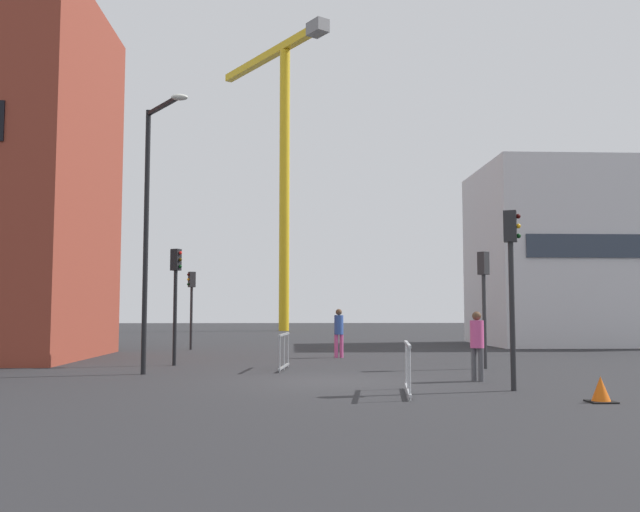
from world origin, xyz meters
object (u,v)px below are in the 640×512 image
traffic_light_corner (176,287)px  pedestrian_walking (339,329)px  traffic_light_verge (511,269)px  traffic_light_median (484,289)px  streetlamp_tall (151,213)px  traffic_cone_striped (601,390)px  traffic_light_island (191,297)px  pedestrian_waiting (477,340)px  construction_crane (283,142)px

traffic_light_corner → pedestrian_walking: bearing=31.7°
traffic_light_verge → traffic_light_median: (0.99, 5.65, -0.27)m
traffic_light_verge → traffic_light_corner: (-8.63, 7.29, -0.14)m
streetlamp_tall → traffic_light_corner: size_ratio=1.98×
traffic_light_corner → traffic_cone_striped: size_ratio=7.54×
traffic_light_island → traffic_light_median: size_ratio=0.99×
traffic_light_median → streetlamp_tall: bearing=-170.6°
traffic_light_island → traffic_light_median: traffic_light_median is taller
traffic_light_island → pedestrian_waiting: size_ratio=2.03×
traffic_light_corner → pedestrian_walking: 6.67m
streetlamp_tall → traffic_light_island: bearing=92.8°
streetlamp_tall → construction_crane: bearing=85.6°
traffic_light_island → pedestrian_waiting: bearing=-57.1°
streetlamp_tall → traffic_cone_striped: 12.26m
traffic_light_verge → traffic_cone_striped: bearing=-61.6°
construction_crane → traffic_light_island: 32.42m
traffic_light_verge → traffic_light_corner: bearing=139.8°
streetlamp_tall → traffic_cone_striped: streetlamp_tall is taller
traffic_light_corner → pedestrian_walking: size_ratio=2.06×
traffic_light_corner → streetlamp_tall: bearing=-93.1°
traffic_light_median → pedestrian_walking: bearing=128.9°
traffic_light_median → pedestrian_walking: traffic_light_median is taller
traffic_light_median → traffic_cone_striped: traffic_light_median is taller
traffic_light_verge → traffic_light_corner: size_ratio=1.06×
traffic_light_verge → traffic_light_island: bearing=120.1°
traffic_light_island → traffic_light_verge: size_ratio=0.88×
traffic_light_corner → pedestrian_waiting: 10.01m
construction_crane → traffic_cone_striped: size_ratio=52.44×
traffic_light_median → pedestrian_walking: 6.63m
traffic_light_corner → pedestrian_waiting: size_ratio=2.16×
traffic_light_island → traffic_light_verge: bearing=-59.9°
construction_crane → traffic_cone_striped: 50.23m
traffic_light_median → pedestrian_waiting: 4.05m
traffic_light_island → pedestrian_walking: 8.49m
traffic_light_verge → traffic_cone_striped: (1.05, -1.93, -2.45)m
traffic_light_island → pedestrian_walking: bearing=-41.1°
traffic_light_median → pedestrian_waiting: size_ratio=2.05×
traffic_light_island → traffic_cone_striped: traffic_light_island is taller
streetlamp_tall → pedestrian_waiting: 9.44m
streetlamp_tall → traffic_light_median: size_ratio=2.10×
traffic_light_island → traffic_cone_striped: 21.06m
traffic_light_corner → traffic_cone_striped: (9.67, -9.22, -2.31)m
traffic_cone_striped → traffic_light_corner: bearing=136.4°
streetlamp_tall → traffic_cone_striped: size_ratio=14.97×
construction_crane → traffic_light_verge: 47.51m
construction_crane → pedestrian_walking: (2.56, -34.29, -15.78)m
traffic_light_verge → traffic_cone_striped: traffic_light_verge is taller
construction_crane → traffic_light_corner: construction_crane is taller
traffic_light_verge → pedestrian_waiting: traffic_light_verge is taller
streetlamp_tall → traffic_light_verge: 9.84m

